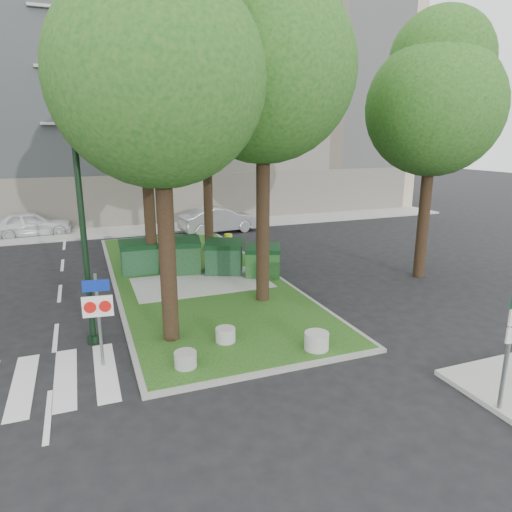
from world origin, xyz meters
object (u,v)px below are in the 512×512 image
dumpster_a (139,257)px  dumpster_d (263,261)px  tree_median_mid (145,95)px  car_silver (219,220)px  tree_median_near_left (161,57)px  bollard_left (186,359)px  dumpster_b (181,256)px  traffic_sign_pole (98,308)px  tree_median_far (206,71)px  dumpster_c (224,257)px  bollard_right (317,341)px  litter_bin (228,241)px  car_white (31,224)px  bollard_mid (225,335)px  tree_street_right (436,95)px  tree_median_near_right (266,50)px  street_lamp (80,200)px

dumpster_a → dumpster_d: size_ratio=0.89×
tree_median_mid → car_silver: tree_median_mid is taller
tree_median_near_left → bollard_left: bearing=-92.4°
dumpster_b → dumpster_d: size_ratio=1.05×
traffic_sign_pole → bollard_left: bearing=-21.8°
tree_median_far → dumpster_c: (-0.59, -4.14, -7.54)m
bollard_right → dumpster_d: bearing=80.4°
litter_bin → car_white: (-9.43, 7.00, 0.26)m
dumpster_a → traffic_sign_pole: (-1.83, -7.39, 0.76)m
bollard_left → tree_median_near_left: bearing=87.6°
dumpster_c → litter_bin: 4.42m
bollard_mid → dumpster_b: bearing=87.8°
bollard_left → bollard_mid: 1.65m
bollard_mid → bollard_right: bearing=-31.7°
tree_street_right → dumpster_a: (-10.59, 4.14, -6.22)m
litter_bin → traffic_sign_pole: (-6.54, -10.25, 1.06)m
dumpster_b → litter_bin: 4.66m
bollard_left → traffic_sign_pole: 2.43m
tree_median_far → dumpster_b: tree_median_far is taller
dumpster_b → bollard_right: dumpster_b is taller
tree_median_near_right → tree_median_far: (0.20, 7.50, 0.33)m
tree_street_right → car_white: size_ratio=2.35×
dumpster_c → litter_bin: (1.50, 4.14, -0.32)m
dumpster_d → car_silver: 9.44m
dumpster_d → tree_street_right: bearing=4.7°
tree_street_right → tree_median_far: bearing=134.2°
tree_median_far → car_white: bearing=140.6°
dumpster_b → dumpster_d: 3.33m
tree_median_near_left → dumpster_b: bearing=76.0°
bollard_left → bollard_right: 3.40m
dumpster_a → litter_bin: size_ratio=2.10×
tree_median_far → street_lamp: (-5.79, -8.80, -4.39)m
tree_median_near_right → tree_median_mid: bearing=123.7°
dumpster_d → car_silver: size_ratio=0.35×
car_silver → tree_median_near_right: bearing=164.0°
tree_median_near_right → tree_median_mid: size_ratio=1.15×
street_lamp → dumpster_b: bearing=56.1°
dumpster_a → dumpster_c: (3.20, -1.29, 0.01)m
tree_median_near_right → dumpster_d: tree_median_near_right is taller
bollard_left → traffic_sign_pole: size_ratio=0.23×
traffic_sign_pole → bollard_right: bearing=-6.9°
tree_median_far → dumpster_d: 9.16m
tree_median_far → dumpster_d: size_ratio=7.28×
dumpster_b → car_silver: size_ratio=0.37×
bollard_right → tree_street_right: bearing=32.4°
tree_median_near_left → bollard_right: 7.99m
tree_median_near_left → tree_street_right: bearing=13.4°
tree_street_right → bollard_left: bearing=-158.0°
dumpster_a → street_lamp: street_lamp is taller
tree_median_near_right → tree_street_right: 7.09m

